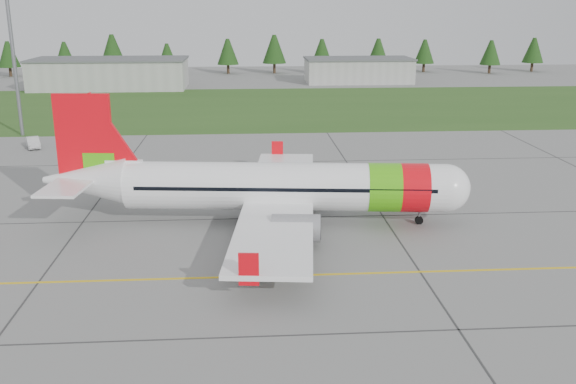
{
  "coord_description": "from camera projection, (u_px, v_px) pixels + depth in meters",
  "views": [
    {
      "loc": [
        -1.56,
        -30.99,
        17.14
      ],
      "look_at": [
        1.66,
        15.82,
        3.47
      ],
      "focal_mm": 40.0,
      "sensor_mm": 36.0,
      "label": 1
    }
  ],
  "objects": [
    {
      "name": "ground",
      "position": [
        277.0,
        336.0,
        34.58
      ],
      "size": [
        320.0,
        320.0,
        0.0
      ],
      "primitive_type": "plane",
      "color": "gray",
      "rests_on": "ground"
    },
    {
      "name": "aircraft",
      "position": [
        275.0,
        187.0,
        51.9
      ],
      "size": [
        34.67,
        32.12,
        10.51
      ],
      "rotation": [
        0.0,
        0.0,
        -0.11
      ],
      "color": "white",
      "rests_on": "ground"
    },
    {
      "name": "service_van",
      "position": [
        32.0,
        132.0,
        79.79
      ],
      "size": [
        1.85,
        1.81,
        4.13
      ],
      "primitive_type": "imported",
      "rotation": [
        0.0,
        0.0,
        0.39
      ],
      "color": "silver",
      "rests_on": "ground"
    },
    {
      "name": "grass_strip",
      "position": [
        253.0,
        107.0,
        113.12
      ],
      "size": [
        320.0,
        50.0,
        0.03
      ],
      "primitive_type": "cube",
      "color": "#30561E",
      "rests_on": "ground"
    },
    {
      "name": "taxi_guideline",
      "position": [
        271.0,
        276.0,
        42.24
      ],
      "size": [
        120.0,
        0.25,
        0.02
      ],
      "primitive_type": "cube",
      "color": "gold",
      "rests_on": "ground"
    },
    {
      "name": "hangar_west",
      "position": [
        110.0,
        74.0,
        137.13
      ],
      "size": [
        32.0,
        14.0,
        6.0
      ],
      "primitive_type": "cube",
      "color": "#A8A8A3",
      "rests_on": "ground"
    },
    {
      "name": "hangar_east",
      "position": [
        358.0,
        71.0,
        148.52
      ],
      "size": [
        24.0,
        12.0,
        5.2
      ],
      "primitive_type": "cube",
      "color": "#A8A8A3",
      "rests_on": "ground"
    },
    {
      "name": "floodlight_mast",
      "position": [
        14.0,
        61.0,
        85.23
      ],
      "size": [
        0.5,
        0.5,
        20.0
      ],
      "primitive_type": "cylinder",
      "color": "slate",
      "rests_on": "ground"
    },
    {
      "name": "treeline",
      "position": [
        249.0,
        55.0,
        165.36
      ],
      "size": [
        160.0,
        8.0,
        10.0
      ],
      "primitive_type": null,
      "color": "#1C3F14",
      "rests_on": "ground"
    }
  ]
}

